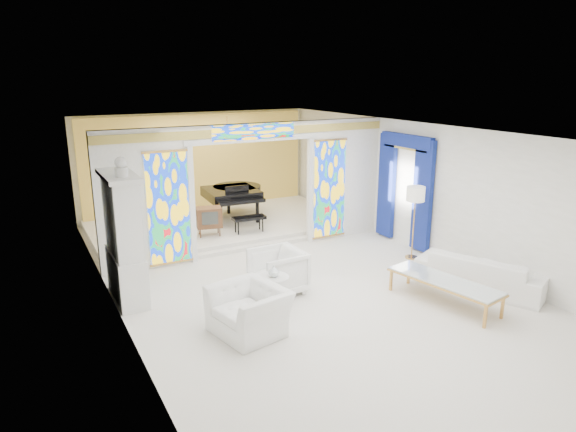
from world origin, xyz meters
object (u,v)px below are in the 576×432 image
coffee_table (444,282)px  grand_piano (235,193)px  china_cabinet (124,239)px  tv_console (209,217)px  armchair_right (277,271)px  armchair_left (249,311)px  sofa (481,271)px

coffee_table → grand_piano: bearing=101.1°
china_cabinet → tv_console: size_ratio=3.80×
armchair_right → china_cabinet: bearing=-113.6°
china_cabinet → tv_console: 3.54m
armchair_left → armchair_right: bearing=124.8°
armchair_right → coffee_table: bearing=50.4°
grand_piano → tv_console: bearing=-130.0°
sofa → tv_console: tv_console is taller
grand_piano → tv_console: (-1.21, -1.26, -0.23)m
armchair_right → grand_piano: 4.92m
china_cabinet → grand_piano: china_cabinet is taller
tv_console → armchair_left: bearing=-90.4°
china_cabinet → armchair_right: bearing=-22.1°
coffee_table → armchair_left: bearing=168.9°
tv_console → grand_piano: bearing=58.0°
china_cabinet → coffee_table: bearing=-30.5°
armchair_right → tv_console: (-0.10, 3.51, 0.22)m
armchair_right → tv_console: tv_console is taller
armchair_right → tv_console: size_ratio=1.31×
armchair_right → coffee_table: size_ratio=0.42×
sofa → tv_console: 6.40m
grand_piano → tv_console: size_ratio=3.65×
sofa → armchair_left: bearing=59.6°
tv_console → sofa: bearing=-42.9°
grand_piano → china_cabinet: bearing=-130.9°
china_cabinet → tv_console: china_cabinet is taller
coffee_table → tv_console: tv_console is taller
china_cabinet → armchair_right: china_cabinet is taller
coffee_table → grand_piano: 6.82m
armchair_right → grand_piano: size_ratio=0.36×
sofa → china_cabinet: bearing=41.6°
china_cabinet → armchair_left: bearing=-57.2°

